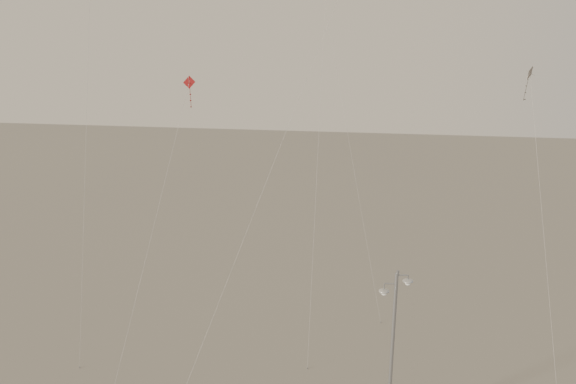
# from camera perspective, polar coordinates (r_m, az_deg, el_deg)

# --- Properties ---
(street_lamp) EXTENTS (1.61, 0.62, 8.92)m
(street_lamp) POSITION_cam_1_polar(r_m,az_deg,el_deg) (32.72, 9.25, -13.58)
(street_lamp) COLOR #92949A
(street_lamp) RESTS_ON ground
(kite_1) EXTENTS (10.41, 11.55, 28.41)m
(kite_1) POSITION_cam_1_polar(r_m,az_deg,el_deg) (31.45, 3.86, 15.12)
(kite_1) COLOR #2E2926
(kite_1) RESTS_ON ground
(kite_3) EXTENTS (2.25, 12.45, 17.23)m
(kite_3) POSITION_cam_1_polar(r_m,az_deg,el_deg) (33.92, -10.47, 2.56)
(kite_3) COLOR maroon
(kite_3) RESTS_ON ground
(kite_4) EXTENTS (2.03, 7.68, 17.73)m
(kite_4) POSITION_cam_1_polar(r_m,az_deg,el_deg) (36.80, 21.16, 3.81)
(kite_4) COLOR #2E2926
(kite_4) RESTS_ON ground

